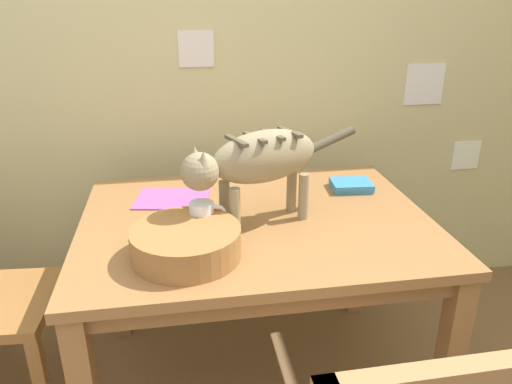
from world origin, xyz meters
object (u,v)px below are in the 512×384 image
object	(u,v)px
book_stack	(351,185)
dining_table	(256,240)
magazine	(172,199)
wicker_basket	(186,242)
saucer_bowl	(203,234)
coffee_mug	(203,216)
cat	(257,161)

from	to	relation	value
book_stack	dining_table	bearing A→B (deg)	-154.23
dining_table	magazine	world-z (taller)	magazine
dining_table	wicker_basket	world-z (taller)	wicker_basket
wicker_basket	magazine	bearing A→B (deg)	95.15
saucer_bowl	coffee_mug	size ratio (longest dim) A/B	1.66
saucer_bowl	magazine	xyz separation A→B (m)	(-0.10, 0.34, -0.01)
dining_table	saucer_bowl	world-z (taller)	saucer_bowl
coffee_mug	dining_table	bearing A→B (deg)	32.63
dining_table	book_stack	xyz separation A→B (m)	(0.43, 0.21, 0.11)
dining_table	wicker_basket	size ratio (longest dim) A/B	3.69
saucer_bowl	wicker_basket	size ratio (longest dim) A/B	0.61
coffee_mug	cat	bearing A→B (deg)	20.93
book_stack	saucer_bowl	bearing A→B (deg)	-152.14
cat	coffee_mug	size ratio (longest dim) A/B	5.17
magazine	book_stack	bearing A→B (deg)	9.35
cat	magazine	distance (m)	0.45
cat	book_stack	world-z (taller)	cat
magazine	dining_table	bearing A→B (deg)	-26.24
saucer_bowl	coffee_mug	bearing A→B (deg)	0.00
saucer_bowl	book_stack	bearing A→B (deg)	27.86
saucer_bowl	magazine	distance (m)	0.35
wicker_basket	saucer_bowl	bearing A→B (deg)	63.58
coffee_mug	magazine	xyz separation A→B (m)	(-0.10, 0.34, -0.08)
cat	book_stack	distance (m)	0.55
coffee_mug	saucer_bowl	bearing A→B (deg)	180.00
dining_table	magazine	xyz separation A→B (m)	(-0.29, 0.22, 0.09)
dining_table	coffee_mug	size ratio (longest dim) A/B	10.00
book_stack	wicker_basket	world-z (taller)	wicker_basket
book_stack	wicker_basket	distance (m)	0.81
coffee_mug	wicker_basket	bearing A→B (deg)	-118.06
dining_table	coffee_mug	world-z (taller)	coffee_mug
book_stack	wicker_basket	xyz separation A→B (m)	(-0.68, -0.44, 0.03)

